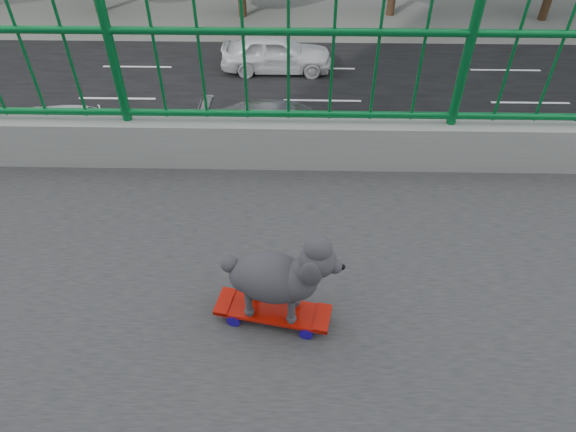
% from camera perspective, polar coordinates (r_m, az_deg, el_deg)
% --- Properties ---
extents(road, '(18.00, 90.00, 0.02)m').
position_cam_1_polar(road, '(16.79, 4.36, 8.65)').
color(road, black).
rests_on(road, ground).
extents(railing, '(3.00, 24.00, 1.42)m').
position_cam_1_polar(railing, '(2.24, 26.11, -10.26)').
color(railing, gray).
rests_on(railing, footbridge).
extents(skateboard, '(0.24, 0.54, 0.07)m').
position_cam_1_polar(skateboard, '(2.23, -1.77, -11.14)').
color(skateboard, '#C01206').
rests_on(skateboard, footbridge).
extents(poodle, '(0.27, 0.51, 0.43)m').
position_cam_1_polar(poodle, '(2.04, -1.15, -6.92)').
color(poodle, '#2A282D').
rests_on(poodle, skateboard).
extents(car_2, '(2.26, 4.89, 1.36)m').
position_cam_1_polar(car_2, '(17.38, -22.98, 9.15)').
color(car_2, silver).
rests_on(car_2, ground).
extents(car_4, '(1.86, 4.63, 1.58)m').
position_cam_1_polar(car_4, '(21.63, -1.35, 18.60)').
color(car_4, silver).
rests_on(car_4, ground).
extents(car_5, '(1.53, 4.38, 1.44)m').
position_cam_1_polar(car_5, '(12.00, -24.41, -6.58)').
color(car_5, gray).
rests_on(car_5, ground).
extents(car_6, '(2.18, 4.72, 1.31)m').
position_cam_1_polar(car_6, '(14.55, -23.29, 2.59)').
color(car_6, red).
rests_on(car_6, ground).
extents(car_7, '(2.25, 5.53, 1.60)m').
position_cam_1_polar(car_7, '(15.84, -0.28, 10.03)').
color(car_7, gray).
rests_on(car_7, ground).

